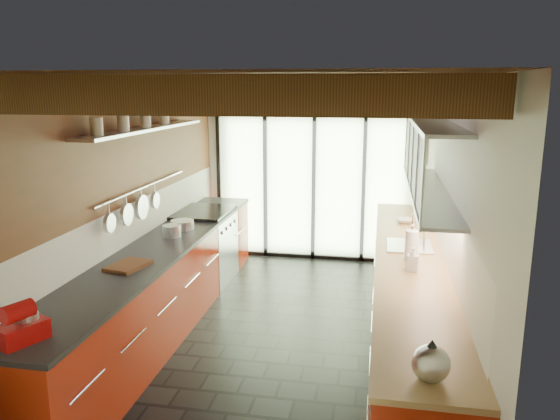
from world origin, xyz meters
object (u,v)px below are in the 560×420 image
(kettle, at_px, (431,361))
(bowl, at_px, (405,221))
(stand_mixer, at_px, (22,326))
(paper_towel, at_px, (412,245))
(soap_bottle, at_px, (413,259))

(kettle, xyz_separation_m, bowl, (0.00, 3.67, -0.09))
(stand_mixer, xyz_separation_m, paper_towel, (2.54, 2.20, 0.03))
(kettle, distance_m, paper_towel, 2.21)
(stand_mixer, relative_size, soap_bottle, 1.60)
(paper_towel, bearing_deg, stand_mixer, -139.09)
(kettle, xyz_separation_m, paper_towel, (-0.00, 2.21, 0.03))
(stand_mixer, distance_m, paper_towel, 3.36)
(stand_mixer, height_order, bowl, stand_mixer)
(kettle, height_order, bowl, kettle)
(paper_towel, distance_m, soap_bottle, 0.32)
(soap_bottle, bearing_deg, paper_towel, 90.00)
(soap_bottle, bearing_deg, bowl, 90.00)
(stand_mixer, bearing_deg, bowl, 55.26)
(kettle, bearing_deg, bowl, 90.00)
(stand_mixer, bearing_deg, soap_bottle, 36.48)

